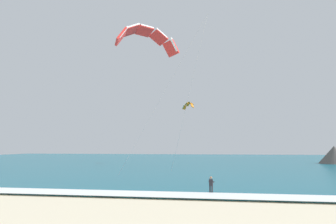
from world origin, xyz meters
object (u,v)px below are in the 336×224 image
object	(u,v)px
kitesurfer	(211,185)
kite_primary	(146,37)
kite_distant	(189,105)
surfboard	(211,195)

from	to	relation	value
kitesurfer	kite_primary	world-z (taller)	kite_primary
kite_primary	kite_distant	size ratio (longest dim) A/B	4.45
kitesurfer	kite_primary	bearing A→B (deg)	135.03
surfboard	kite_primary	bearing A→B (deg)	134.95
surfboard	kite_distant	bearing A→B (deg)	97.58
kite_primary	kite_distant	xyz separation A→B (m)	(2.80, 32.13, -4.68)
kite_distant	kitesurfer	bearing A→B (deg)	-82.41
kite_primary	kite_distant	distance (m)	32.59
surfboard	kite_primary	distance (m)	21.89
kitesurfer	kite_primary	xyz separation A→B (m)	(-8.17, 8.16, 17.67)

